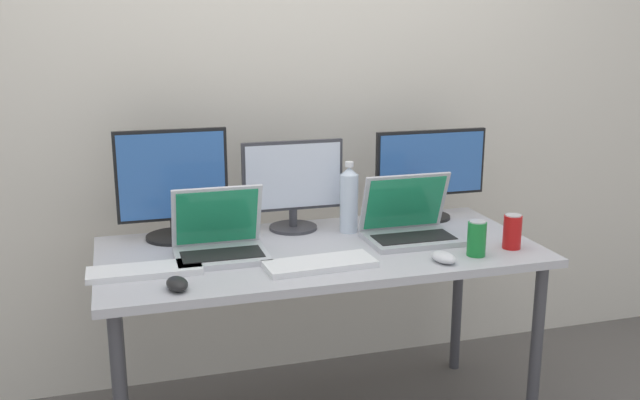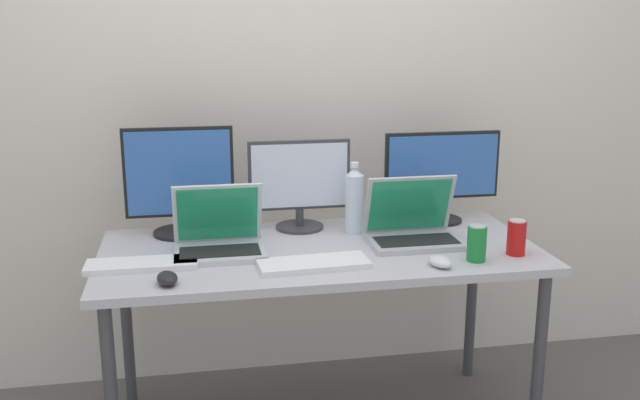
% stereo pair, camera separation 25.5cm
% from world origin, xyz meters
% --- Properties ---
extents(wall_back, '(7.00, 0.08, 2.60)m').
position_xyz_m(wall_back, '(0.00, 0.59, 1.30)').
color(wall_back, silver).
rests_on(wall_back, ground).
extents(work_desk, '(1.58, 0.74, 0.74)m').
position_xyz_m(work_desk, '(0.00, 0.00, 0.67)').
color(work_desk, '#424247').
rests_on(work_desk, ground).
extents(monitor_left, '(0.41, 0.22, 0.42)m').
position_xyz_m(monitor_left, '(-0.50, 0.27, 0.95)').
color(monitor_left, black).
rests_on(monitor_left, work_desk).
extents(monitor_center, '(0.40, 0.19, 0.35)m').
position_xyz_m(monitor_center, '(-0.03, 0.26, 0.93)').
color(monitor_center, '#38383D').
rests_on(monitor_center, work_desk).
extents(monitor_right, '(0.48, 0.18, 0.37)m').
position_xyz_m(monitor_right, '(0.55, 0.26, 0.95)').
color(monitor_right, black).
rests_on(monitor_right, work_desk).
extents(laptop_silver, '(0.32, 0.24, 0.25)m').
position_xyz_m(laptop_silver, '(-0.36, 0.01, 0.80)').
color(laptop_silver, silver).
rests_on(laptop_silver, work_desk).
extents(laptop_secondary, '(0.34, 0.24, 0.25)m').
position_xyz_m(laptop_secondary, '(0.35, 0.01, 0.80)').
color(laptop_secondary, '#B7B7BC').
rests_on(laptop_secondary, work_desk).
extents(keyboard_main, '(0.37, 0.13, 0.02)m').
position_xyz_m(keyboard_main, '(-0.63, -0.10, 0.75)').
color(keyboard_main, white).
rests_on(keyboard_main, work_desk).
extents(keyboard_aux, '(0.38, 0.17, 0.02)m').
position_xyz_m(keyboard_aux, '(-0.06, -0.19, 0.75)').
color(keyboard_aux, white).
rests_on(keyboard_aux, work_desk).
extents(mouse_by_keyboard, '(0.09, 0.12, 0.04)m').
position_xyz_m(mouse_by_keyboard, '(0.36, -0.27, 0.76)').
color(mouse_by_keyboard, silver).
rests_on(mouse_by_keyboard, work_desk).
extents(mouse_by_laptop, '(0.08, 0.11, 0.04)m').
position_xyz_m(mouse_by_laptop, '(-0.54, -0.27, 0.76)').
color(mouse_by_laptop, black).
rests_on(mouse_by_laptop, work_desk).
extents(water_bottle, '(0.07, 0.07, 0.28)m').
position_xyz_m(water_bottle, '(0.17, 0.16, 0.87)').
color(water_bottle, silver).
rests_on(water_bottle, work_desk).
extents(soda_can_near_keyboard, '(0.07, 0.07, 0.13)m').
position_xyz_m(soda_can_near_keyboard, '(0.50, -0.24, 0.80)').
color(soda_can_near_keyboard, '#197F33').
rests_on(soda_can_near_keyboard, work_desk).
extents(soda_can_by_laptop, '(0.07, 0.07, 0.13)m').
position_xyz_m(soda_can_by_laptop, '(0.67, -0.20, 0.80)').
color(soda_can_by_laptop, red).
rests_on(soda_can_by_laptop, work_desk).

